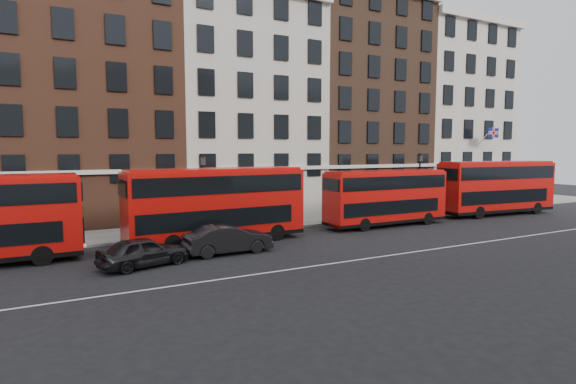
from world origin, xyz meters
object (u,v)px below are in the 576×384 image
bus_b (216,203)px  bus_c (386,196)px  car_rear (144,252)px  bus_d (496,186)px  traffic_light (484,184)px  car_front (228,239)px

bus_b → bus_c: bus_b is taller
bus_c → car_rear: bus_c is taller
bus_d → traffic_light: size_ratio=3.49×
bus_c → traffic_light: (14.64, 3.01, 0.20)m
car_rear → traffic_light: bearing=-93.4°
bus_d → traffic_light: bus_d is taller
bus_c → car_front: (-13.63, -2.94, -1.45)m
bus_c → car_rear: (-18.30, -3.68, -1.50)m
bus_c → car_rear: bearing=-168.8°
bus_c → car_front: bearing=-168.0°
bus_c → car_front: 14.02m
bus_b → car_rear: 6.46m
traffic_light → car_front: bearing=-168.1°
bus_b → bus_d: 25.72m
car_front → car_rear: bearing=97.7°
bus_b → car_front: size_ratio=2.28×
bus_c → car_rear: size_ratio=2.29×
bus_c → traffic_light: size_ratio=3.05×
bus_d → bus_b: bearing=-175.3°
car_front → traffic_light: bearing=-79.4°
bus_c → traffic_light: 14.95m
bus_d → car_rear: (-30.74, -3.69, -1.79)m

